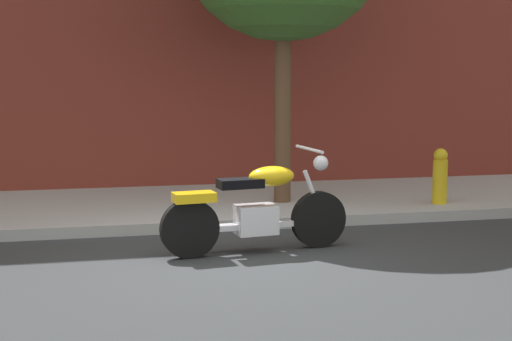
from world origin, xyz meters
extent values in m
plane|color=#303335|center=(0.00, 0.00, 0.00)|extent=(60.00, 60.00, 0.00)
cube|color=#AAAAAA|center=(0.00, 2.87, 0.07)|extent=(25.27, 2.94, 0.14)
cylinder|color=black|center=(0.97, 0.39, 0.32)|extent=(0.64, 0.18, 0.63)
cylinder|color=black|center=(-0.50, 0.20, 0.32)|extent=(0.64, 0.18, 0.63)
cube|color=silver|center=(0.23, 0.30, 0.37)|extent=(0.47, 0.33, 0.32)
cube|color=silver|center=(0.23, 0.30, 0.30)|extent=(1.34, 0.25, 0.06)
ellipsoid|color=yellow|center=(0.41, 0.32, 0.83)|extent=(0.55, 0.32, 0.22)
cube|color=black|center=(0.06, 0.27, 0.77)|extent=(0.51, 0.30, 0.10)
cube|color=yellow|center=(-0.45, 0.21, 0.65)|extent=(0.47, 0.29, 0.10)
cylinder|color=silver|center=(0.91, 0.38, 0.60)|extent=(0.28, 0.08, 0.58)
cylinder|color=silver|center=(0.85, 0.38, 1.11)|extent=(0.12, 0.70, 0.04)
sphere|color=silver|center=(0.99, 0.39, 0.95)|extent=(0.17, 0.17, 0.17)
cylinder|color=silver|center=(-0.03, 0.42, 0.27)|extent=(0.80, 0.19, 0.09)
cylinder|color=brown|center=(1.11, 2.56, 1.50)|extent=(0.23, 0.23, 3.00)
cylinder|color=gold|center=(3.18, 1.94, 0.38)|extent=(0.20, 0.20, 0.75)
sphere|color=gold|center=(3.18, 1.94, 0.81)|extent=(0.19, 0.19, 0.19)
camera|label=1|loc=(-1.52, -7.69, 2.01)|focal=53.79mm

